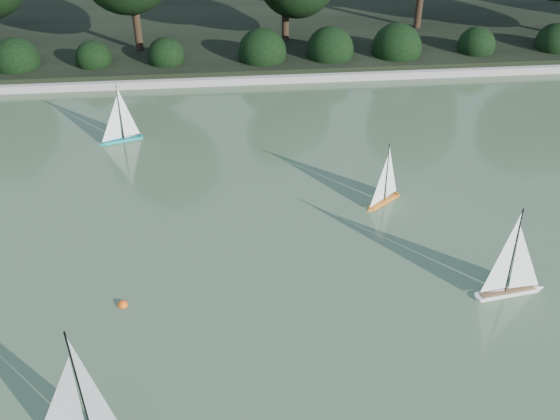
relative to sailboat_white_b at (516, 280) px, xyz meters
name	(u,v)px	position (x,y,z in m)	size (l,w,h in m)	color
ground	(300,340)	(-3.17, -0.64, -0.24)	(80.00, 80.00, 0.00)	#324227
pond_coping	(256,79)	(-3.17, 8.36, -0.15)	(40.00, 0.35, 0.18)	gray
far_bank	(247,28)	(-3.17, 12.36, -0.09)	(40.00, 8.00, 0.30)	black
shrub_hedge	(253,53)	(-3.17, 9.26, 0.21)	(29.10, 1.10, 1.10)	black
sailboat_white_b	(516,280)	(0.00, 0.00, 0.00)	(1.12, 0.33, 1.52)	white
sailboat_orange	(382,194)	(-1.33, 2.52, -0.05)	(0.76, 0.62, 1.20)	orange
sailboat_teal	(118,133)	(-6.21, 5.39, -0.03)	(0.93, 0.43, 1.30)	teal
race_buoy	(123,305)	(-5.56, 0.27, -0.24)	(0.14, 0.14, 0.14)	#F2510C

